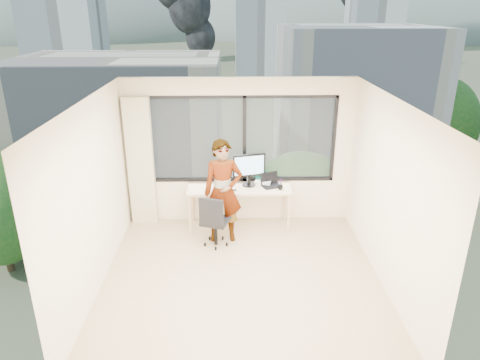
{
  "coord_description": "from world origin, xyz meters",
  "views": [
    {
      "loc": [
        -0.15,
        -5.43,
        3.69
      ],
      "look_at": [
        0.0,
        1.0,
        1.15
      ],
      "focal_mm": 32.95,
      "sensor_mm": 36.0,
      "label": 1
    }
  ],
  "objects_px": {
    "desk": "(239,207)",
    "chair": "(215,219)",
    "game_console": "(263,182)",
    "handbag": "(263,177)",
    "laptop": "(272,181)",
    "monitor": "(249,170)",
    "person": "(223,192)"
  },
  "relations": [
    {
      "from": "desk",
      "to": "chair",
      "type": "xyz_separation_m",
      "value": [
        -0.4,
        -0.65,
        0.09
      ]
    },
    {
      "from": "game_console",
      "to": "handbag",
      "type": "xyz_separation_m",
      "value": [
        -0.01,
        0.06,
        0.08
      ]
    },
    {
      "from": "chair",
      "to": "desk",
      "type": "bearing_deg",
      "value": 76.43
    },
    {
      "from": "handbag",
      "to": "laptop",
      "type": "bearing_deg",
      "value": -53.35
    },
    {
      "from": "chair",
      "to": "monitor",
      "type": "height_order",
      "value": "monitor"
    },
    {
      "from": "person",
      "to": "laptop",
      "type": "xyz_separation_m",
      "value": [
        0.85,
        0.49,
        -0.02
      ]
    },
    {
      "from": "game_console",
      "to": "chair",
      "type": "bearing_deg",
      "value": -120.31
    },
    {
      "from": "person",
      "to": "laptop",
      "type": "relative_size",
      "value": 5.08
    },
    {
      "from": "desk",
      "to": "chair",
      "type": "relative_size",
      "value": 1.95
    },
    {
      "from": "chair",
      "to": "laptop",
      "type": "distance_m",
      "value": 1.25
    },
    {
      "from": "game_console",
      "to": "laptop",
      "type": "bearing_deg",
      "value": -32.49
    },
    {
      "from": "desk",
      "to": "handbag",
      "type": "distance_m",
      "value": 0.69
    },
    {
      "from": "desk",
      "to": "game_console",
      "type": "distance_m",
      "value": 0.62
    },
    {
      "from": "desk",
      "to": "person",
      "type": "xyz_separation_m",
      "value": [
        -0.27,
        -0.46,
        0.5
      ]
    },
    {
      "from": "game_console",
      "to": "laptop",
      "type": "relative_size",
      "value": 0.81
    },
    {
      "from": "game_console",
      "to": "person",
      "type": "bearing_deg",
      "value": -123.07
    },
    {
      "from": "game_console",
      "to": "laptop",
      "type": "xyz_separation_m",
      "value": [
        0.14,
        -0.15,
        0.07
      ]
    },
    {
      "from": "chair",
      "to": "laptop",
      "type": "relative_size",
      "value": 2.69
    },
    {
      "from": "monitor",
      "to": "handbag",
      "type": "height_order",
      "value": "monitor"
    },
    {
      "from": "chair",
      "to": "laptop",
      "type": "height_order",
      "value": "laptop"
    },
    {
      "from": "game_console",
      "to": "desk",
      "type": "bearing_deg",
      "value": -143.03
    },
    {
      "from": "game_console",
      "to": "handbag",
      "type": "height_order",
      "value": "handbag"
    },
    {
      "from": "desk",
      "to": "monitor",
      "type": "xyz_separation_m",
      "value": [
        0.17,
        0.09,
        0.67
      ]
    },
    {
      "from": "chair",
      "to": "monitor",
      "type": "bearing_deg",
      "value": 70.4
    },
    {
      "from": "handbag",
      "to": "person",
      "type": "bearing_deg",
      "value": -132.73
    },
    {
      "from": "chair",
      "to": "person",
      "type": "distance_m",
      "value": 0.47
    },
    {
      "from": "handbag",
      "to": "desk",
      "type": "bearing_deg",
      "value": -148.71
    },
    {
      "from": "monitor",
      "to": "laptop",
      "type": "height_order",
      "value": "monitor"
    },
    {
      "from": "person",
      "to": "monitor",
      "type": "distance_m",
      "value": 0.73
    },
    {
      "from": "desk",
      "to": "game_console",
      "type": "height_order",
      "value": "game_console"
    },
    {
      "from": "person",
      "to": "game_console",
      "type": "xyz_separation_m",
      "value": [
        0.71,
        0.64,
        -0.09
      ]
    },
    {
      "from": "chair",
      "to": "person",
      "type": "xyz_separation_m",
      "value": [
        0.13,
        0.19,
        0.41
      ]
    }
  ]
}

